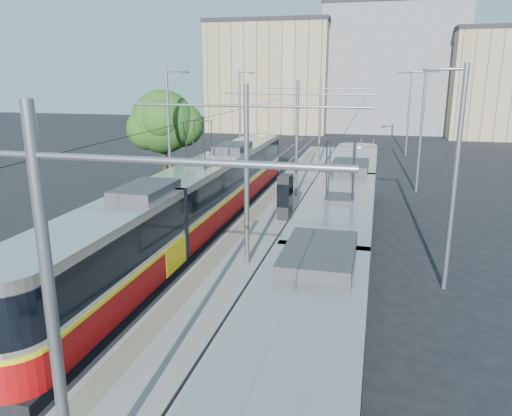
# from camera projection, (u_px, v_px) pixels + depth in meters

# --- Properties ---
(ground) EXTENTS (160.00, 160.00, 0.00)m
(ground) POSITION_uv_depth(u_px,v_px,m) (167.00, 386.00, 12.60)
(ground) COLOR black
(ground) RESTS_ON ground
(platform) EXTENTS (4.00, 50.00, 0.30)m
(platform) POSITION_uv_depth(u_px,v_px,m) (287.00, 210.00, 28.51)
(platform) COLOR gray
(platform) RESTS_ON ground
(tactile_strip_left) EXTENTS (0.70, 50.00, 0.01)m
(tactile_strip_left) POSITION_uv_depth(u_px,v_px,m) (262.00, 205.00, 28.80)
(tactile_strip_left) COLOR gray
(tactile_strip_left) RESTS_ON platform
(tactile_strip_right) EXTENTS (0.70, 50.00, 0.01)m
(tactile_strip_right) POSITION_uv_depth(u_px,v_px,m) (312.00, 208.00, 28.14)
(tactile_strip_right) COLOR gray
(tactile_strip_right) RESTS_ON platform
(rails) EXTENTS (8.71, 70.00, 0.03)m
(rails) POSITION_uv_depth(u_px,v_px,m) (287.00, 212.00, 28.55)
(rails) COLOR gray
(rails) RESTS_ON ground
(tram_left) EXTENTS (2.43, 29.45, 5.50)m
(tram_left) POSITION_uv_depth(u_px,v_px,m) (200.00, 198.00, 24.74)
(tram_left) COLOR black
(tram_left) RESTS_ON ground
(tram_right) EXTENTS (2.43, 30.94, 5.50)m
(tram_right) POSITION_uv_depth(u_px,v_px,m) (338.00, 237.00, 18.25)
(tram_right) COLOR black
(tram_right) RESTS_ON ground
(catenary) EXTENTS (9.20, 70.00, 7.00)m
(catenary) POSITION_uv_depth(u_px,v_px,m) (278.00, 139.00, 24.71)
(catenary) COLOR slate
(catenary) RESTS_ON platform
(street_lamps) EXTENTS (15.18, 38.22, 8.00)m
(street_lamps) POSITION_uv_depth(u_px,v_px,m) (299.00, 131.00, 31.22)
(street_lamps) COLOR slate
(street_lamps) RESTS_ON ground
(shelter) EXTENTS (0.69, 1.07, 2.31)m
(shelter) POSITION_uv_depth(u_px,v_px,m) (285.00, 196.00, 25.97)
(shelter) COLOR black
(shelter) RESTS_ON platform
(tree) EXTENTS (4.60, 4.25, 6.68)m
(tree) POSITION_uv_depth(u_px,v_px,m) (168.00, 123.00, 33.11)
(tree) COLOR #382314
(tree) RESTS_ON ground
(building_left) EXTENTS (16.32, 12.24, 14.59)m
(building_left) POSITION_uv_depth(u_px,v_px,m) (272.00, 77.00, 69.29)
(building_left) COLOR tan
(building_left) RESTS_ON ground
(building_centre) EXTENTS (18.36, 14.28, 16.83)m
(building_centre) POSITION_uv_depth(u_px,v_px,m) (391.00, 68.00, 69.09)
(building_centre) COLOR gray
(building_centre) RESTS_ON ground
(building_right) EXTENTS (14.28, 10.20, 13.09)m
(building_right) POSITION_uv_depth(u_px,v_px,m) (510.00, 84.00, 60.73)
(building_right) COLOR tan
(building_right) RESTS_ON ground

